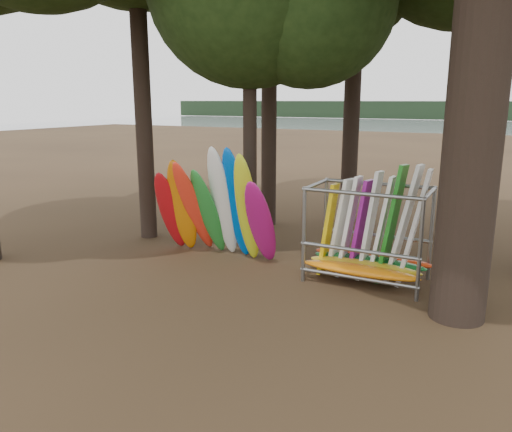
% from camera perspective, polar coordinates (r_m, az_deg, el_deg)
% --- Properties ---
extents(ground, '(120.00, 120.00, 0.00)m').
position_cam_1_polar(ground, '(11.45, -0.71, -8.69)').
color(ground, '#47331E').
rests_on(ground, ground).
extents(lake, '(160.00, 160.00, 0.00)m').
position_cam_1_polar(lake, '(69.68, 23.58, 8.55)').
color(lake, gray).
rests_on(lake, ground).
extents(far_shore, '(160.00, 4.00, 4.00)m').
position_cam_1_polar(far_shore, '(119.49, 25.56, 10.80)').
color(far_shore, black).
rests_on(far_shore, ground).
extents(kayak_row, '(3.70, 1.97, 3.24)m').
position_cam_1_polar(kayak_row, '(13.56, -4.78, 0.82)').
color(kayak_row, '#B10D13').
rests_on(kayak_row, ground).
extents(storage_rack, '(2.98, 1.62, 2.87)m').
position_cam_1_polar(storage_rack, '(12.15, 12.69, -2.38)').
color(storage_rack, gray).
rests_on(storage_rack, ground).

